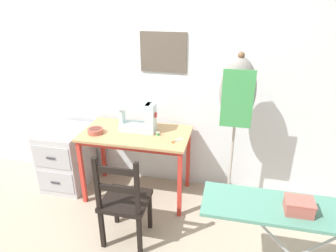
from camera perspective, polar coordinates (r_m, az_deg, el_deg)
name	(u,v)px	position (r m, az deg, el deg)	size (l,w,h in m)	color
ground_plane	(130,210)	(3.27, -7.30, -15.62)	(14.00, 14.00, 0.00)	tan
wall_back	(144,75)	(3.26, -4.53, 9.74)	(10.00, 0.07, 2.55)	silver
sewing_table	(136,141)	(3.13, -6.19, -2.88)	(1.11, 0.60, 0.76)	tan
sewing_machine	(140,118)	(3.08, -5.39, 1.50)	(0.39, 0.17, 0.33)	silver
fabric_bowl	(95,131)	(3.15, -13.65, -0.89)	(0.16, 0.16, 0.05)	#B25647
scissors	(176,141)	(2.90, 1.47, -2.89)	(0.11, 0.14, 0.01)	silver
thread_spool_near_machine	(158,134)	(3.01, -1.94, -1.52)	(0.04, 0.04, 0.04)	green
wooden_chair	(124,202)	(2.70, -8.34, -14.05)	(0.40, 0.38, 0.91)	black
filing_cabinet	(67,158)	(3.64, -18.73, -5.73)	(0.46, 0.57, 0.69)	#B7B7BC
dress_form	(237,100)	(2.83, 13.00, 4.78)	(0.33, 0.32, 1.61)	#846647
ironing_board	(303,215)	(2.18, 24.33, -15.16)	(1.29, 0.36, 0.82)	#518E7A
storage_box	(299,206)	(2.09, 23.66, -13.80)	(0.18, 0.13, 0.09)	#AD564C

